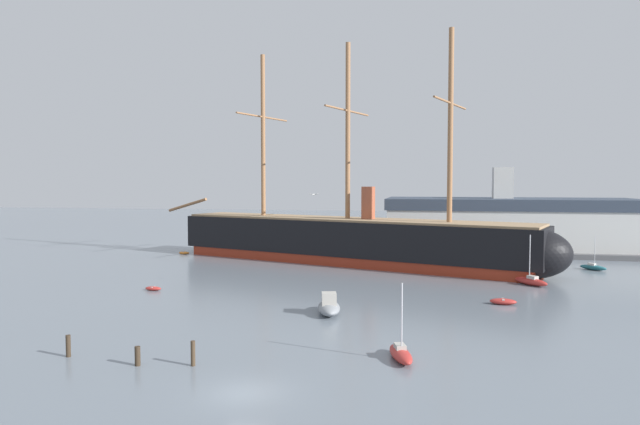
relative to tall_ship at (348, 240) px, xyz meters
The scene contains 14 objects.
ground_plane 50.56m from the tall_ship, 87.82° to the right, with size 400.00×400.00×0.00m, color slate.
tall_ship is the anchor object (origin of this frame).
sailboat_foreground_right 44.11m from the tall_ship, 76.88° to the right, with size 2.30×4.11×5.13m.
motorboat_near_centre 31.51m from the tall_ship, 84.41° to the right, with size 2.93×4.98×1.96m.
dinghy_mid_left 30.16m from the tall_ship, 125.68° to the right, with size 1.88×0.88×0.44m.
dinghy_mid_right 30.67m from the tall_ship, 52.33° to the right, with size 2.52×1.22×0.58m.
sailboat_alongside_stern 26.58m from the tall_ship, 29.54° to the right, with size 3.85×4.19×5.72m.
dinghy_far_left 28.07m from the tall_ship, behind, with size 1.91×0.96×0.44m.
sailboat_far_right 33.12m from the tall_ship, ahead, with size 3.36×3.14×4.61m.
mooring_piling_nearest 47.83m from the tall_ship, 97.63° to the right, with size 0.35×0.35×1.24m, color #382B1E.
mooring_piling_left_pair 46.83m from the tall_ship, 93.51° to the right, with size 0.29×0.29×1.60m, color #423323.
mooring_piling_right_pair 48.14m from the tall_ship, 104.22° to the right, with size 0.31×0.31×1.47m, color #382B1E.
dockside_warehouse_right 31.49m from the tall_ship, 38.35° to the left, with size 44.01×18.94×14.20m.
seagull_in_flight 23.48m from the tall_ship, 90.56° to the right, with size 1.16×0.88×0.14m.
Camera 1 is at (10.00, -28.84, 11.63)m, focal length 31.36 mm.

